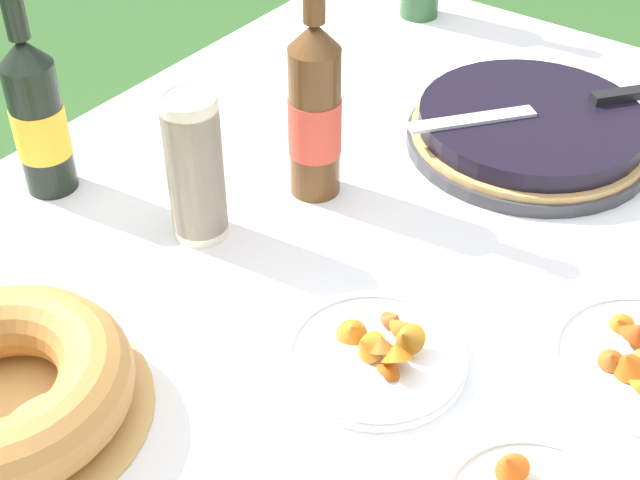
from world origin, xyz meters
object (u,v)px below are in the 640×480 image
at_px(serving_knife, 552,106).
at_px(bundt_cake, 1,389).
at_px(berry_tart, 530,130).
at_px(cider_bottle_amber, 315,110).
at_px(juice_bottle_red, 37,115).
at_px(snack_plate_left, 377,353).
at_px(cup_stack, 195,168).

relative_size(serving_knife, bundt_cake, 1.03).
distance_m(berry_tart, bundt_cake, 0.81).
relative_size(bundt_cake, cider_bottle_amber, 0.91).
distance_m(bundt_cake, cider_bottle_amber, 0.52).
height_order(berry_tart, juice_bottle_red, juice_bottle_red).
bearing_deg(snack_plate_left, bundt_cake, 137.79).
relative_size(serving_knife, juice_bottle_red, 1.01).
bearing_deg(serving_knife, snack_plate_left, 43.30).
height_order(cup_stack, juice_bottle_red, juice_bottle_red).
bearing_deg(serving_knife, cider_bottle_amber, 3.89).
bearing_deg(juice_bottle_red, cup_stack, -79.10).
xyz_separation_m(serving_knife, bundt_cake, (-0.81, 0.22, -0.02)).
distance_m(berry_tart, serving_knife, 0.05).
relative_size(serving_knife, cider_bottle_amber, 0.93).
height_order(bundt_cake, cup_stack, cup_stack).
distance_m(berry_tart, juice_bottle_red, 0.70).
height_order(serving_knife, juice_bottle_red, juice_bottle_red).
relative_size(berry_tart, bundt_cake, 1.20).
bearing_deg(cup_stack, snack_plate_left, -100.17).
bearing_deg(cider_bottle_amber, juice_bottle_red, 125.21).
bearing_deg(cup_stack, juice_bottle_red, 100.90).
bearing_deg(cider_bottle_amber, bundt_cake, 178.36).
relative_size(cup_stack, cider_bottle_amber, 0.61).
bearing_deg(juice_bottle_red, berry_tart, -45.07).
xyz_separation_m(cider_bottle_amber, snack_plate_left, (-0.22, -0.25, -0.11)).
xyz_separation_m(juice_bottle_red, snack_plate_left, (-0.01, -0.55, -0.10)).
bearing_deg(cider_bottle_amber, cup_stack, 159.43).
xyz_separation_m(berry_tart, cup_stack, (-0.44, 0.25, 0.07)).
bearing_deg(serving_knife, juice_bottle_red, -6.17).
bearing_deg(snack_plate_left, juice_bottle_red, 88.93).
distance_m(berry_tart, cider_bottle_amber, 0.35).
bearing_deg(berry_tart, juice_bottle_red, 134.93).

